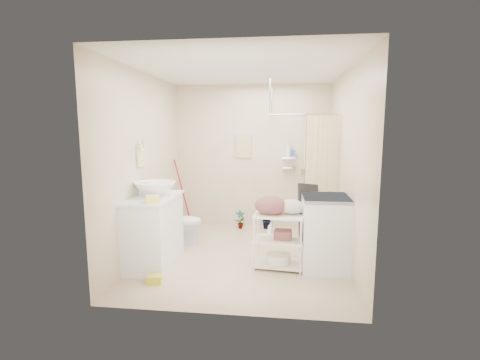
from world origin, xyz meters
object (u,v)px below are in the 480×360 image
(washing_machine, at_px, (327,232))
(laundry_rack, at_px, (279,236))
(vanity, at_px, (153,230))
(toilet, at_px, (180,222))

(washing_machine, height_order, laundry_rack, washing_machine)
(vanity, distance_m, toilet, 0.87)
(toilet, bearing_deg, vanity, 169.01)
(toilet, xyz_separation_m, washing_machine, (2.18, -0.72, 0.13))
(washing_machine, relative_size, laundry_rack, 1.10)
(vanity, distance_m, washing_machine, 2.30)
(washing_machine, bearing_deg, toilet, 160.66)
(toilet, height_order, washing_machine, washing_machine)
(laundry_rack, bearing_deg, vanity, -172.42)
(vanity, xyz_separation_m, laundry_rack, (1.67, 0.05, -0.03))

